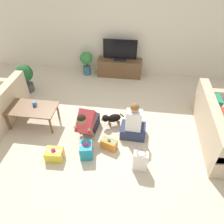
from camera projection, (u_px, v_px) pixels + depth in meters
The scene contains 16 objects.
ground_plane at pixel (103, 128), 4.89m from camera, with size 16.00×16.00×0.00m, color beige.
wall_back at pixel (118, 29), 6.07m from camera, with size 8.40×0.06×2.60m.
sofa_right at pixel (220, 128), 4.47m from camera, with size 0.83×2.10×0.83m.
coffee_table at pixel (32, 110), 4.74m from camera, with size 1.08×0.60×0.47m.
tv_console at pixel (120, 68), 6.52m from camera, with size 1.29×0.39×0.52m.
tv at pixel (120, 51), 6.18m from camera, with size 0.96×0.20×0.61m.
potted_plant_back_left at pixel (86, 61), 6.46m from camera, with size 0.36×0.36×0.72m.
potted_plant_corner_left at pixel (25, 76), 5.76m from camera, with size 0.45×0.45×0.77m.
person_kneeling at pixel (87, 122), 4.55m from camera, with size 0.40×0.80×0.77m.
person_sitting at pixel (133, 125), 4.52m from camera, with size 0.53×0.49×0.89m.
dog at pixel (112, 118), 4.85m from camera, with size 0.49×0.30×0.32m.
gift_box_a at pixel (109, 144), 4.38m from camera, with size 0.35×0.26×0.27m.
gift_box_b at pixel (86, 150), 4.21m from camera, with size 0.29×0.34×0.36m.
gift_box_c at pixel (54, 154), 4.18m from camera, with size 0.34×0.26×0.29m.
gift_bag_a at pixel (140, 161), 3.93m from camera, with size 0.27×0.18×0.44m.
mug at pixel (34, 104), 4.75m from camera, with size 0.12×0.08×0.09m.
Camera 1 is at (0.67, -3.47, 3.40)m, focal length 35.00 mm.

